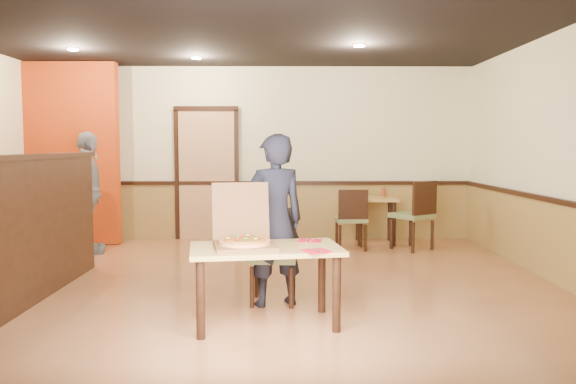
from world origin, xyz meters
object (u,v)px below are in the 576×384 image
(passerby, at_px, (88,192))
(diner, at_px, (274,220))
(condiment, at_px, (383,192))
(diner_chair, at_px, (274,251))
(side_chair_right, at_px, (416,212))
(side_chair_left, at_px, (352,217))
(main_table, at_px, (266,259))
(side_table, at_px, (375,209))
(pizza_box, at_px, (244,239))

(passerby, bearing_deg, diner, -148.95)
(condiment, bearing_deg, passerby, -168.35)
(diner_chair, xyz_separation_m, diner, (0.01, -0.15, 0.32))
(side_chair_right, height_order, condiment, side_chair_right)
(side_chair_left, relative_size, passerby, 0.52)
(main_table, relative_size, passerby, 0.78)
(side_table, bearing_deg, diner_chair, -114.96)
(passerby, bearing_deg, condiment, -92.65)
(pizza_box, distance_m, condiment, 4.58)
(side_chair_left, bearing_deg, side_chair_right, 178.20)
(side_chair_left, xyz_separation_m, pizza_box, (-1.32, -3.44, 0.25))
(side_chair_right, relative_size, passerby, 0.59)
(diner, relative_size, condiment, 11.15)
(main_table, relative_size, diner, 0.83)
(side_table, bearing_deg, passerby, -169.44)
(diner_chair, xyz_separation_m, passerby, (-2.68, 2.51, 0.37))
(main_table, height_order, passerby, passerby)
(side_chair_left, relative_size, diner, 0.55)
(side_table, bearing_deg, diner, -113.92)
(diner, height_order, pizza_box, diner)
(diner_chair, distance_m, condiment, 3.80)
(side_table, height_order, diner, diner)
(main_table, distance_m, pizza_box, 0.25)
(side_chair_right, height_order, passerby, passerby)
(side_chair_left, bearing_deg, diner_chair, 65.80)
(passerby, distance_m, condiment, 4.44)
(side_chair_left, distance_m, diner, 3.04)
(passerby, height_order, pizza_box, passerby)
(side_table, bearing_deg, pizza_box, -113.57)
(side_chair_right, bearing_deg, passerby, -33.75)
(pizza_box, height_order, condiment, pizza_box)
(passerby, xyz_separation_m, pizza_box, (2.44, -3.27, -0.12))
(side_chair_left, xyz_separation_m, side_table, (0.45, 0.62, 0.05))
(main_table, distance_m, side_chair_right, 4.00)
(main_table, height_order, diner_chair, diner_chair)
(side_chair_right, distance_m, condiment, 0.84)
(diner_chair, bearing_deg, pizza_box, -103.37)
(passerby, height_order, condiment, passerby)
(diner_chair, height_order, passerby, passerby)
(main_table, xyz_separation_m, side_chair_left, (1.14, 3.41, -0.08))
(side_chair_left, distance_m, pizza_box, 3.69)
(side_chair_right, bearing_deg, pizza_box, 20.82)
(condiment, bearing_deg, diner_chair, -116.17)
(side_chair_left, height_order, passerby, passerby)
(diner_chair, relative_size, passerby, 0.53)
(pizza_box, bearing_deg, side_chair_right, 45.98)
(side_chair_left, bearing_deg, diner, 66.97)
(side_table, relative_size, diner, 0.44)
(main_table, xyz_separation_m, condiment, (1.73, 4.14, 0.22))
(main_table, distance_m, passerby, 4.18)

